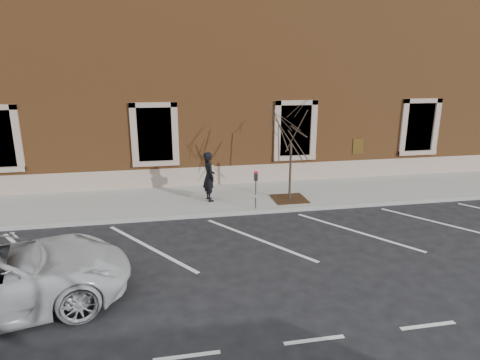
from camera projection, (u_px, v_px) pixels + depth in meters
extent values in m
plane|color=#28282B|center=(243.00, 214.00, 14.23)|extent=(120.00, 120.00, 0.00)
cube|color=#9B9A91|center=(235.00, 197.00, 15.86)|extent=(40.00, 3.50, 0.15)
cube|color=#9E9E99|center=(243.00, 213.00, 14.16)|extent=(40.00, 0.12, 0.15)
cube|color=brown|center=(214.00, 89.00, 20.51)|extent=(40.00, 8.50, 8.00)
cube|color=#A18C7B|center=(228.00, 175.00, 17.42)|extent=(40.00, 0.06, 0.80)
cube|color=black|center=(155.00, 134.00, 16.51)|extent=(1.40, 0.30, 2.20)
cube|color=#A18C7B|center=(156.00, 163.00, 16.67)|extent=(1.90, 0.20, 0.20)
cube|color=black|center=(294.00, 130.00, 17.58)|extent=(1.40, 0.30, 2.20)
cube|color=#A18C7B|center=(294.00, 158.00, 17.74)|extent=(1.90, 0.20, 0.20)
cube|color=black|center=(417.00, 127.00, 18.66)|extent=(1.40, 0.30, 2.20)
cube|color=#A18C7B|center=(417.00, 153.00, 18.81)|extent=(1.90, 0.20, 0.20)
imported|color=black|center=(209.00, 177.00, 15.03)|extent=(0.57, 0.75, 1.87)
cylinder|color=#595B60|center=(256.00, 195.00, 14.25)|extent=(0.05, 0.05, 1.03)
cube|color=black|center=(256.00, 177.00, 14.08)|extent=(0.12, 0.09, 0.27)
cube|color=red|center=(256.00, 172.00, 14.03)|extent=(0.11, 0.09, 0.06)
cube|color=white|center=(256.00, 196.00, 14.22)|extent=(0.05, 0.00, 0.07)
cube|color=#3A2312|center=(289.00, 199.00, 15.41)|extent=(1.25, 1.25, 0.03)
cylinder|color=#3E2F25|center=(290.00, 172.00, 15.13)|extent=(0.09, 0.09, 2.13)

